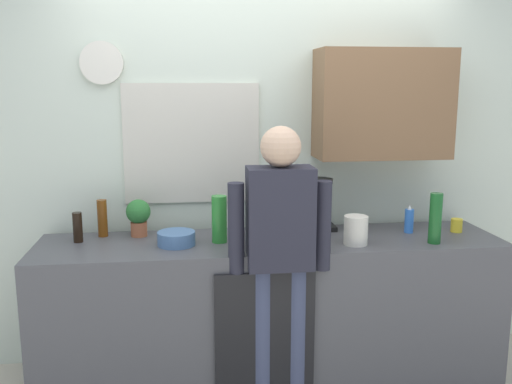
{
  "coord_description": "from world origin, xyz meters",
  "views": [
    {
      "loc": [
        -0.51,
        -2.93,
        1.82
      ],
      "look_at": [
        -0.1,
        0.25,
        1.2
      ],
      "focal_mm": 39.47,
      "sensor_mm": 36.0,
      "label": 1
    }
  ],
  "objects_px": {
    "bottle_amber_beer": "(102,218)",
    "dish_soap": "(409,220)",
    "person_at_sink": "(280,245)",
    "bottle_green_wine": "(435,218)",
    "mixing_bowl": "(176,238)",
    "bottle_dark_sauce": "(78,227)",
    "coffee_maker": "(318,206)",
    "potted_plant": "(138,215)",
    "cup_yellow_cup": "(457,225)",
    "storage_canister": "(356,230)",
    "bottle_clear_soda": "(219,219)"
  },
  "relations": [
    {
      "from": "bottle_clear_soda",
      "to": "dish_soap",
      "type": "distance_m",
      "value": 1.2
    },
    {
      "from": "bottle_amber_beer",
      "to": "potted_plant",
      "type": "xyz_separation_m",
      "value": [
        0.22,
        -0.02,
        0.02
      ]
    },
    {
      "from": "coffee_maker",
      "to": "storage_canister",
      "type": "relative_size",
      "value": 1.94
    },
    {
      "from": "bottle_green_wine",
      "to": "bottle_clear_soda",
      "type": "relative_size",
      "value": 1.07
    },
    {
      "from": "bottle_dark_sauce",
      "to": "potted_plant",
      "type": "xyz_separation_m",
      "value": [
        0.35,
        0.09,
        0.04
      ]
    },
    {
      "from": "mixing_bowl",
      "to": "person_at_sink",
      "type": "height_order",
      "value": "person_at_sink"
    },
    {
      "from": "coffee_maker",
      "to": "bottle_dark_sauce",
      "type": "bearing_deg",
      "value": -174.28
    },
    {
      "from": "bottle_clear_soda",
      "to": "cup_yellow_cup",
      "type": "xyz_separation_m",
      "value": [
        1.51,
        0.04,
        -0.1
      ]
    },
    {
      "from": "bottle_green_wine",
      "to": "bottle_amber_beer",
      "type": "xyz_separation_m",
      "value": [
        -1.96,
        0.4,
        -0.03
      ]
    },
    {
      "from": "storage_canister",
      "to": "mixing_bowl",
      "type": "bearing_deg",
      "value": 173.46
    },
    {
      "from": "bottle_amber_beer",
      "to": "dish_soap",
      "type": "distance_m",
      "value": 1.91
    },
    {
      "from": "bottle_green_wine",
      "to": "dish_soap",
      "type": "bearing_deg",
      "value": 102.71
    },
    {
      "from": "bottle_amber_beer",
      "to": "mixing_bowl",
      "type": "bearing_deg",
      "value": -29.17
    },
    {
      "from": "potted_plant",
      "to": "storage_canister",
      "type": "bearing_deg",
      "value": -15.39
    },
    {
      "from": "bottle_dark_sauce",
      "to": "dish_soap",
      "type": "distance_m",
      "value": 2.03
    },
    {
      "from": "bottle_amber_beer",
      "to": "coffee_maker",
      "type": "bearing_deg",
      "value": 1.52
    },
    {
      "from": "bottle_clear_soda",
      "to": "bottle_amber_beer",
      "type": "distance_m",
      "value": 0.74
    },
    {
      "from": "mixing_bowl",
      "to": "dish_soap",
      "type": "xyz_separation_m",
      "value": [
        1.45,
        0.1,
        0.04
      ]
    },
    {
      "from": "bottle_green_wine",
      "to": "bottle_dark_sauce",
      "type": "height_order",
      "value": "bottle_green_wine"
    },
    {
      "from": "bottle_clear_soda",
      "to": "mixing_bowl",
      "type": "bearing_deg",
      "value": -172.58
    },
    {
      "from": "bottle_clear_soda",
      "to": "person_at_sink",
      "type": "xyz_separation_m",
      "value": [
        0.31,
        -0.3,
        -0.08
      ]
    },
    {
      "from": "mixing_bowl",
      "to": "dish_soap",
      "type": "relative_size",
      "value": 1.22
    },
    {
      "from": "cup_yellow_cup",
      "to": "dish_soap",
      "type": "xyz_separation_m",
      "value": [
        -0.31,
        0.02,
        0.04
      ]
    },
    {
      "from": "bottle_green_wine",
      "to": "bottle_clear_soda",
      "type": "distance_m",
      "value": 1.27
    },
    {
      "from": "dish_soap",
      "to": "person_at_sink",
      "type": "height_order",
      "value": "person_at_sink"
    },
    {
      "from": "potted_plant",
      "to": "person_at_sink",
      "type": "bearing_deg",
      "value": -31.92
    },
    {
      "from": "bottle_amber_beer",
      "to": "person_at_sink",
      "type": "bearing_deg",
      "value": -26.96
    },
    {
      "from": "coffee_maker",
      "to": "bottle_amber_beer",
      "type": "distance_m",
      "value": 1.36
    },
    {
      "from": "coffee_maker",
      "to": "cup_yellow_cup",
      "type": "xyz_separation_m",
      "value": [
        0.85,
        -0.21,
        -0.1
      ]
    },
    {
      "from": "bottle_amber_beer",
      "to": "person_at_sink",
      "type": "height_order",
      "value": "person_at_sink"
    },
    {
      "from": "coffee_maker",
      "to": "potted_plant",
      "type": "height_order",
      "value": "coffee_maker"
    },
    {
      "from": "potted_plant",
      "to": "bottle_clear_soda",
      "type": "bearing_deg",
      "value": -22.18
    },
    {
      "from": "mixing_bowl",
      "to": "dish_soap",
      "type": "distance_m",
      "value": 1.46
    },
    {
      "from": "coffee_maker",
      "to": "bottle_amber_beer",
      "type": "bearing_deg",
      "value": -178.48
    },
    {
      "from": "coffee_maker",
      "to": "person_at_sink",
      "type": "distance_m",
      "value": 0.66
    },
    {
      "from": "bottle_green_wine",
      "to": "bottle_clear_soda",
      "type": "height_order",
      "value": "bottle_green_wine"
    },
    {
      "from": "bottle_dark_sauce",
      "to": "bottle_amber_beer",
      "type": "height_order",
      "value": "bottle_amber_beer"
    },
    {
      "from": "storage_canister",
      "to": "person_at_sink",
      "type": "distance_m",
      "value": 0.5
    },
    {
      "from": "coffee_maker",
      "to": "storage_canister",
      "type": "height_order",
      "value": "coffee_maker"
    },
    {
      "from": "coffee_maker",
      "to": "mixing_bowl",
      "type": "distance_m",
      "value": 0.96
    },
    {
      "from": "potted_plant",
      "to": "storage_canister",
      "type": "relative_size",
      "value": 1.35
    },
    {
      "from": "potted_plant",
      "to": "dish_soap",
      "type": "height_order",
      "value": "potted_plant"
    },
    {
      "from": "mixing_bowl",
      "to": "person_at_sink",
      "type": "xyz_separation_m",
      "value": [
        0.57,
        -0.27,
        0.02
      ]
    },
    {
      "from": "bottle_clear_soda",
      "to": "dish_soap",
      "type": "height_order",
      "value": "bottle_clear_soda"
    },
    {
      "from": "coffee_maker",
      "to": "bottle_green_wine",
      "type": "distance_m",
      "value": 0.74
    },
    {
      "from": "mixing_bowl",
      "to": "potted_plant",
      "type": "bearing_deg",
      "value": 135.01
    },
    {
      "from": "bottle_amber_beer",
      "to": "storage_canister",
      "type": "height_order",
      "value": "bottle_amber_beer"
    },
    {
      "from": "bottle_green_wine",
      "to": "potted_plant",
      "type": "height_order",
      "value": "bottle_green_wine"
    },
    {
      "from": "coffee_maker",
      "to": "bottle_dark_sauce",
      "type": "relative_size",
      "value": 1.83
    },
    {
      "from": "bottle_dark_sauce",
      "to": "dish_soap",
      "type": "xyz_separation_m",
      "value": [
        2.03,
        -0.04,
        -0.01
      ]
    }
  ]
}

